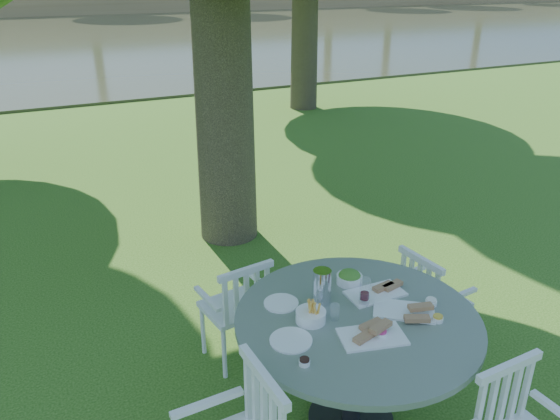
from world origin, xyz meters
The scene contains 6 objects.
ground centered at (0.00, 0.00, 0.00)m, with size 140.00×140.00×0.00m, color #1E440E.
table centered at (-0.25, -1.41, 0.68)m, with size 1.49×1.49×0.83m.
chair_ne centered at (0.64, -1.01, 0.50)m, with size 0.45×0.47×0.86m.
chair_nw centered at (-0.67, -0.53, 0.51)m, with size 0.49×0.47×0.86m.
tableware centered at (-0.29, -1.30, 0.88)m, with size 1.11×0.80×0.23m.
river centered at (0.00, 23.00, 0.00)m, with size 100.00×28.00×0.12m, color #323620.
Camera 1 is at (-1.86, -3.69, 2.73)m, focal length 35.00 mm.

